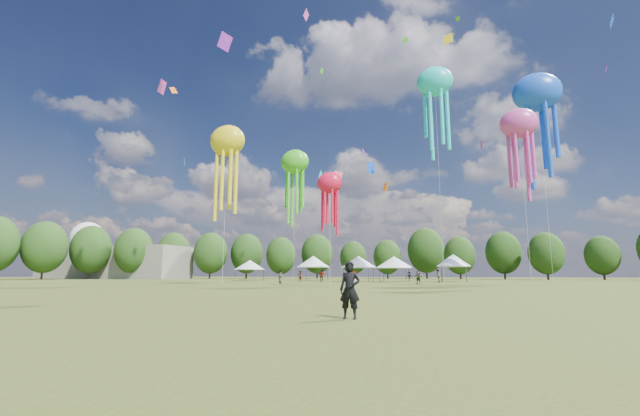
% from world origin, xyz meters
% --- Properties ---
extents(ground, '(300.00, 300.00, 0.00)m').
position_xyz_m(ground, '(0.00, 0.00, 0.00)').
color(ground, '#384416').
rests_on(ground, ground).
extents(observer_main, '(0.57, 0.39, 1.55)m').
position_xyz_m(observer_main, '(9.24, -2.34, 0.77)').
color(observer_main, black).
rests_on(observer_main, ground).
extents(spectator_near, '(1.04, 1.02, 1.69)m').
position_xyz_m(spectator_near, '(-9.24, 35.73, 0.84)').
color(spectator_near, gray).
rests_on(spectator_near, ground).
extents(spectators_far, '(22.15, 24.88, 1.83)m').
position_xyz_m(spectators_far, '(1.72, 46.87, 0.84)').
color(spectators_far, gray).
rests_on(spectators_far, ground).
extents(festival_tents, '(38.93, 11.03, 4.41)m').
position_xyz_m(festival_tents, '(-3.93, 53.41, 3.14)').
color(festival_tents, '#47474C').
rests_on(festival_tents, ground).
extents(show_kites, '(41.94, 25.08, 28.83)m').
position_xyz_m(show_kites, '(8.79, 41.11, 19.78)').
color(show_kites, yellow).
rests_on(show_kites, ground).
extents(small_kites, '(79.95, 58.71, 40.29)m').
position_xyz_m(small_kites, '(-1.10, 44.16, 29.11)').
color(small_kites, yellow).
rests_on(small_kites, ground).
extents(treeline, '(201.57, 95.24, 13.43)m').
position_xyz_m(treeline, '(-3.87, 62.51, 6.54)').
color(treeline, '#38281C').
rests_on(treeline, ground).
extents(hangar, '(40.00, 12.00, 8.00)m').
position_xyz_m(hangar, '(-72.00, 72.00, 4.00)').
color(hangar, gray).
rests_on(hangar, ground).
extents(radome, '(9.00, 9.00, 16.00)m').
position_xyz_m(radome, '(-88.00, 78.00, 9.99)').
color(radome, white).
rests_on(radome, ground).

